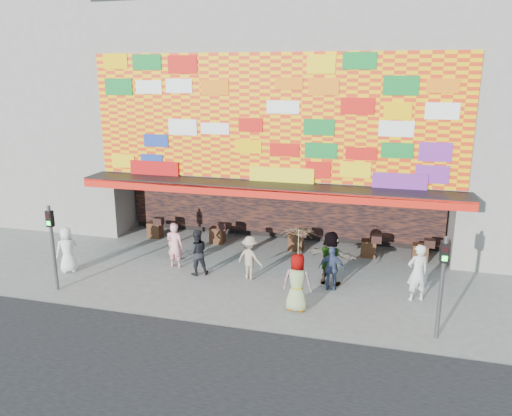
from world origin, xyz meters
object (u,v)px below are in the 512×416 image
object	(u,v)px
signal_left	(52,238)
signal_right	(442,277)
ped_c	(197,252)
ped_f	(331,258)
ped_h	(418,273)
ped_b	(175,246)
ped_g	(297,282)
parasol	(298,244)
ped_i	(174,241)
ped_a	(68,250)
ped_d	(250,258)
ped_e	(332,269)

from	to	relation	value
signal_left	signal_right	world-z (taller)	same
ped_c	ped_f	bearing A→B (deg)	155.71
signal_left	ped_h	xyz separation A→B (m)	(11.91, 2.39, -0.90)
ped_b	ped_g	xyz separation A→B (m)	(5.18, -2.36, 0.07)
ped_b	parasol	distance (m)	5.85
parasol	ped_c	bearing A→B (deg)	155.31
signal_right	ped_b	size ratio (longest dim) A/B	1.73
signal_left	ped_b	bearing A→B (deg)	44.31
ped_f	ped_i	bearing A→B (deg)	4.29
ped_c	ped_f	xyz separation A→B (m)	(4.86, 0.42, 0.11)
ped_a	ped_c	world-z (taller)	same
ped_d	ped_e	distance (m)	2.96
ped_e	signal_right	bearing A→B (deg)	143.88
ped_c	ped_i	world-z (taller)	ped_c
ped_a	ped_g	world-z (taller)	ped_g
ped_i	ped_f	bearing A→B (deg)	-164.23
signal_right	ped_c	xyz separation A→B (m)	(-8.24, 2.54, -1.00)
ped_c	parasol	world-z (taller)	parasol
ped_h	parasol	xyz separation A→B (m)	(-3.64, -1.74, 1.23)
ped_c	ped_h	distance (m)	7.75
ped_b	ped_f	xyz separation A→B (m)	(5.94, -0.05, 0.11)
ped_c	ped_g	xyz separation A→B (m)	(4.10, -1.89, 0.07)
ped_c	ped_e	bearing A→B (deg)	149.84
signal_right	ped_g	world-z (taller)	signal_right
signal_right	ped_i	bearing A→B (deg)	158.47
signal_right	ped_i	distance (m)	10.51
ped_g	ped_h	distance (m)	4.04
signal_right	ped_b	world-z (taller)	signal_right
signal_right	parasol	world-z (taller)	signal_right
signal_right	ped_f	xyz separation A→B (m)	(-3.38, 2.96, -0.89)
ped_a	signal_right	bearing A→B (deg)	132.92
ped_c	parasol	bearing A→B (deg)	126.07
ped_a	ped_b	size ratio (longest dim) A/B	1.00
ped_d	parasol	size ratio (longest dim) A/B	0.83
ped_h	ped_c	bearing A→B (deg)	-24.55
ped_a	ped_f	bearing A→B (deg)	148.07
ped_g	parasol	size ratio (longest dim) A/B	0.96
signal_left	ped_c	distance (m)	4.98
ped_a	ped_i	size ratio (longest dim) A/B	1.15
ped_a	ped_i	world-z (taller)	ped_a
ped_b	ped_h	world-z (taller)	ped_h
signal_right	ped_e	bearing A→B (deg)	143.00
ped_a	ped_g	bearing A→B (deg)	133.96
ped_d	ped_f	distance (m)	2.86
signal_left	ped_h	world-z (taller)	signal_left
ped_e	ped_g	bearing A→B (deg)	65.26
ped_b	ped_f	world-z (taller)	ped_f
ped_e	ped_i	world-z (taller)	ped_e
ped_h	ped_i	xyz separation A→B (m)	(-9.23, 1.44, -0.21)
ped_d	ped_i	xyz separation A→B (m)	(-3.50, 1.18, -0.05)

